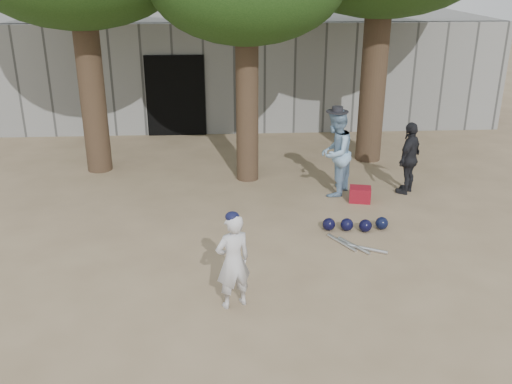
{
  "coord_description": "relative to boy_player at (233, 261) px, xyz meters",
  "views": [
    {
      "loc": [
        0.09,
        -7.71,
        4.44
      ],
      "look_at": [
        0.6,
        1.0,
        0.95
      ],
      "focal_mm": 40.0,
      "sensor_mm": 36.0,
      "label": 1
    }
  ],
  "objects": [
    {
      "name": "boy_player",
      "position": [
        0.0,
        0.0,
        0.0
      ],
      "size": [
        0.6,
        0.51,
        1.39
      ],
      "primitive_type": "imported",
      "rotation": [
        0.0,
        0.0,
        3.56
      ],
      "color": "silver",
      "rests_on": "ground"
    },
    {
      "name": "back_building",
      "position": [
        -0.18,
        11.21,
        0.8
      ],
      "size": [
        16.0,
        5.24,
        3.0
      ],
      "color": "gray",
      "rests_on": "ground"
    },
    {
      "name": "ground",
      "position": [
        -0.18,
        0.88,
        -0.7
      ],
      "size": [
        70.0,
        70.0,
        0.0
      ],
      "primitive_type": "plane",
      "color": "#937C5E",
      "rests_on": "ground"
    },
    {
      "name": "bat_pile",
      "position": [
        2.07,
        1.65,
        -0.67
      ],
      "size": [
        0.89,
        0.76,
        0.06
      ],
      "color": "silver",
      "rests_on": "ground"
    },
    {
      "name": "spectator_dark",
      "position": [
        3.7,
        4.06,
        0.06
      ],
      "size": [
        0.85,
        0.91,
        1.51
      ],
      "primitive_type": "imported",
      "rotation": [
        0.0,
        0.0,
        4.02
      ],
      "color": "black",
      "rests_on": "ground"
    },
    {
      "name": "spectator_blue",
      "position": [
        2.16,
        4.05,
        0.19
      ],
      "size": [
        1.01,
        1.08,
        1.78
      ],
      "primitive_type": "imported",
      "rotation": [
        0.0,
        0.0,
        4.19
      ],
      "color": "#82A7C9",
      "rests_on": "ground"
    },
    {
      "name": "helmet_row",
      "position": [
        2.24,
        2.29,
        -0.58
      ],
      "size": [
        1.19,
        0.33,
        0.23
      ],
      "color": "black",
      "rests_on": "ground"
    },
    {
      "name": "red_bag",
      "position": [
        2.62,
        3.62,
        -0.55
      ],
      "size": [
        0.48,
        0.4,
        0.3
      ],
      "primitive_type": "cube",
      "rotation": [
        0.0,
        0.0,
        -0.22
      ],
      "color": "maroon",
      "rests_on": "ground"
    }
  ]
}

